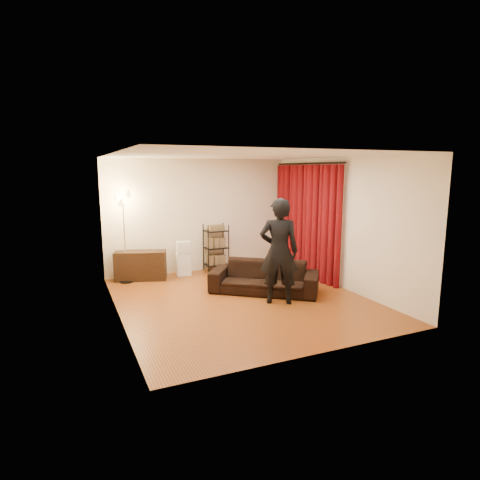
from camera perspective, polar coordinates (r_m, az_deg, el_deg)
name	(u,v)px	position (r m, az deg, el deg)	size (l,w,h in m)	color
floor	(242,300)	(7.73, 0.23, -8.47)	(5.00, 5.00, 0.00)	#9B5718
ceiling	(242,155)	(7.33, 0.24, 11.97)	(5.00, 5.00, 0.00)	white
wall_back	(199,216)	(9.73, -5.82, 3.47)	(5.00, 5.00, 0.00)	white
wall_front	(321,256)	(5.27, 11.45, -2.24)	(5.00, 5.00, 0.00)	white
wall_left	(116,238)	(6.82, -17.28, 0.27)	(5.00, 5.00, 0.00)	white
wall_right	(340,223)	(8.57, 14.10, 2.34)	(5.00, 5.00, 0.00)	white
curtain_rod	(308,164)	(9.36, 9.63, 10.67)	(0.04, 0.04, 2.65)	black
curtain	(305,221)	(9.42, 9.30, 2.72)	(0.22, 2.65, 2.55)	#670305
sofa	(264,277)	(8.11, 3.46, -5.30)	(2.13, 0.83, 0.62)	black
person	(279,251)	(7.34, 5.56, -1.62)	(0.71, 0.47, 1.95)	black
media_cabinet	(141,265)	(9.27, -13.94, -3.53)	(1.12, 0.42, 0.65)	black
storage_boxes	(184,258)	(9.44, -8.02, -2.61)	(0.32, 0.26, 0.81)	silver
wire_shelf	(216,248)	(9.75, -3.43, -1.11)	(0.52, 0.36, 1.14)	black
floor_lamp	(124,238)	(9.01, -16.11, 0.29)	(0.36, 0.36, 1.98)	silver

